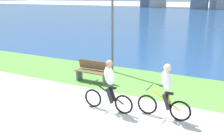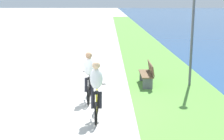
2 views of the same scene
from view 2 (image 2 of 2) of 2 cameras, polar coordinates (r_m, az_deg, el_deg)
ground_plane at (r=9.67m, az=-6.48°, el=-7.46°), size 300.00×300.00×0.00m
grass_strip_bayside at (r=9.92m, az=13.84°, el=-7.21°), size 120.00×3.35×0.01m
cyclist_lead at (r=10.45m, az=-4.23°, el=-1.14°), size 1.72×0.52×1.66m
cyclist_trailing at (r=8.79m, az=-2.87°, el=-3.74°), size 1.64×0.52×1.67m
bench_near_path at (r=12.51m, az=6.52°, el=-0.69°), size 1.50×0.47×0.90m
lamppost_tall at (r=12.46m, az=14.74°, el=10.03°), size 0.28×0.28×4.41m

